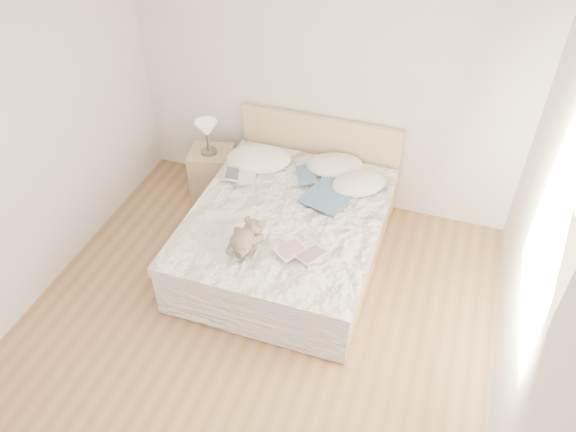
{
  "coord_description": "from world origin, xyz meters",
  "views": [
    {
      "loc": [
        1.28,
        -2.6,
        3.92
      ],
      "look_at": [
        0.03,
        1.05,
        0.62
      ],
      "focal_mm": 35.0,
      "sensor_mm": 36.0,
      "label": 1
    }
  ],
  "objects_px": {
    "nightstand": "(213,173)",
    "childrens_book": "(301,253)",
    "bed": "(289,231)",
    "photo_book": "(240,176)",
    "table_lamp": "(207,131)",
    "teddy_bear": "(242,246)"
  },
  "relations": [
    {
      "from": "bed",
      "to": "nightstand",
      "type": "xyz_separation_m",
      "value": [
        -1.11,
        0.66,
        -0.03
      ]
    },
    {
      "from": "childrens_book",
      "to": "teddy_bear",
      "type": "bearing_deg",
      "value": -135.33
    },
    {
      "from": "table_lamp",
      "to": "nightstand",
      "type": "bearing_deg",
      "value": 51.7
    },
    {
      "from": "bed",
      "to": "teddy_bear",
      "type": "height_order",
      "value": "bed"
    },
    {
      "from": "bed",
      "to": "nightstand",
      "type": "distance_m",
      "value": 1.29
    },
    {
      "from": "childrens_book",
      "to": "bed",
      "type": "bearing_deg",
      "value": 150.69
    },
    {
      "from": "nightstand",
      "to": "childrens_book",
      "type": "distance_m",
      "value": 1.89
    },
    {
      "from": "nightstand",
      "to": "teddy_bear",
      "type": "bearing_deg",
      "value": -55.28
    },
    {
      "from": "nightstand",
      "to": "photo_book",
      "type": "bearing_deg",
      "value": -37.68
    },
    {
      "from": "bed",
      "to": "photo_book",
      "type": "relative_size",
      "value": 6.38
    },
    {
      "from": "photo_book",
      "to": "teddy_bear",
      "type": "bearing_deg",
      "value": -82.78
    },
    {
      "from": "childrens_book",
      "to": "photo_book",
      "type": "bearing_deg",
      "value": 170.35
    },
    {
      "from": "table_lamp",
      "to": "teddy_bear",
      "type": "xyz_separation_m",
      "value": [
        0.93,
        -1.31,
        -0.18
      ]
    },
    {
      "from": "table_lamp",
      "to": "childrens_book",
      "type": "xyz_separation_m",
      "value": [
        1.42,
        -1.21,
        -0.2
      ]
    },
    {
      "from": "bed",
      "to": "photo_book",
      "type": "height_order",
      "value": "bed"
    },
    {
      "from": "bed",
      "to": "teddy_bear",
      "type": "relative_size",
      "value": 6.11
    },
    {
      "from": "table_lamp",
      "to": "photo_book",
      "type": "distance_m",
      "value": 0.67
    },
    {
      "from": "bed",
      "to": "nightstand",
      "type": "bearing_deg",
      "value": 149.42
    },
    {
      "from": "table_lamp",
      "to": "photo_book",
      "type": "bearing_deg",
      "value": -36.22
    },
    {
      "from": "photo_book",
      "to": "nightstand",
      "type": "bearing_deg",
      "value": 125.75
    },
    {
      "from": "photo_book",
      "to": "childrens_book",
      "type": "bearing_deg",
      "value": -59.19
    },
    {
      "from": "childrens_book",
      "to": "nightstand",
      "type": "bearing_deg",
      "value": 172.04
    }
  ]
}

